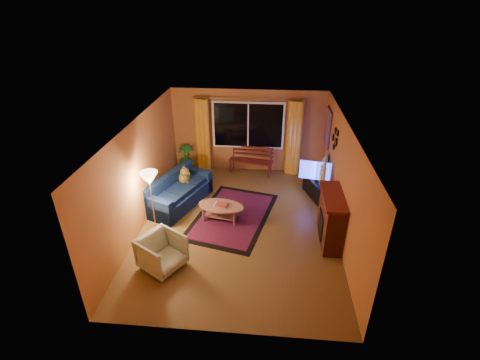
# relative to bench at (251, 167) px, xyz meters

# --- Properties ---
(floor) EXTENTS (4.50, 6.00, 0.02)m
(floor) POSITION_rel_bench_xyz_m (-0.10, -2.75, -0.21)
(floor) COLOR brown
(floor) RESTS_ON ground
(ceiling) EXTENTS (4.50, 6.00, 0.02)m
(ceiling) POSITION_rel_bench_xyz_m (-0.10, -2.75, 2.31)
(ceiling) COLOR white
(ceiling) RESTS_ON ground
(wall_back) EXTENTS (4.50, 0.02, 2.50)m
(wall_back) POSITION_rel_bench_xyz_m (-0.10, 0.26, 1.05)
(wall_back) COLOR #BE7136
(wall_back) RESTS_ON ground
(wall_left) EXTENTS (0.02, 6.00, 2.50)m
(wall_left) POSITION_rel_bench_xyz_m (-2.36, -2.75, 1.05)
(wall_left) COLOR #BE7136
(wall_left) RESTS_ON ground
(wall_right) EXTENTS (0.02, 6.00, 2.50)m
(wall_right) POSITION_rel_bench_xyz_m (2.16, -2.75, 1.05)
(wall_right) COLOR #BE7136
(wall_right) RESTS_ON ground
(window) EXTENTS (2.00, 0.02, 1.30)m
(window) POSITION_rel_bench_xyz_m (-0.10, 0.19, 1.25)
(window) COLOR black
(window) RESTS_ON wall_back
(curtain_rod) EXTENTS (3.20, 0.03, 0.03)m
(curtain_rod) POSITION_rel_bench_xyz_m (-0.10, 0.15, 2.05)
(curtain_rod) COLOR #BF8C3F
(curtain_rod) RESTS_ON wall_back
(curtain_left) EXTENTS (0.36, 0.36, 2.24)m
(curtain_left) POSITION_rel_bench_xyz_m (-1.45, 0.13, 0.92)
(curtain_left) COLOR #F99F26
(curtain_left) RESTS_ON ground
(curtain_right) EXTENTS (0.36, 0.36, 2.24)m
(curtain_right) POSITION_rel_bench_xyz_m (1.25, 0.13, 0.92)
(curtain_right) COLOR #F99F26
(curtain_right) RESTS_ON ground
(bench) EXTENTS (1.37, 0.65, 0.40)m
(bench) POSITION_rel_bench_xyz_m (0.00, 0.00, 0.00)
(bench) COLOR #531813
(bench) RESTS_ON ground
(potted_plant) EXTENTS (0.54, 0.54, 0.83)m
(potted_plant) POSITION_rel_bench_xyz_m (-2.00, 0.00, 0.22)
(potted_plant) COLOR #235B1E
(potted_plant) RESTS_ON ground
(sofa) EXTENTS (1.49, 2.11, 0.79)m
(sofa) POSITION_rel_bench_xyz_m (-1.72, -1.97, 0.20)
(sofa) COLOR #0E1F45
(sofa) RESTS_ON ground
(dog) EXTENTS (0.34, 0.44, 0.44)m
(dog) POSITION_rel_bench_xyz_m (-1.67, -1.53, 0.41)
(dog) COLOR olive
(dog) RESTS_ON sofa
(armchair) EXTENTS (1.01, 1.02, 0.79)m
(armchair) POSITION_rel_bench_xyz_m (-1.49, -4.32, 0.19)
(armchair) COLOR beige
(armchair) RESTS_ON ground
(floor_lamp) EXTENTS (0.29, 0.29, 1.51)m
(floor_lamp) POSITION_rel_bench_xyz_m (-2.01, -3.14, 0.56)
(floor_lamp) COLOR #BF8C3F
(floor_lamp) RESTS_ON ground
(rug) EXTENTS (2.25, 2.96, 0.02)m
(rug) POSITION_rel_bench_xyz_m (-0.29, -2.40, -0.19)
(rug) COLOR maroon
(rug) RESTS_ON ground
(coffee_table) EXTENTS (1.30, 1.30, 0.41)m
(coffee_table) POSITION_rel_bench_xyz_m (-0.55, -2.57, 0.01)
(coffee_table) COLOR #A4705A
(coffee_table) RESTS_ON ground
(tv_console) EXTENTS (0.75, 1.21, 0.48)m
(tv_console) POSITION_rel_bench_xyz_m (1.90, -1.30, 0.04)
(tv_console) COLOR black
(tv_console) RESTS_ON ground
(television) EXTENTS (0.35, 1.12, 0.64)m
(television) POSITION_rel_bench_xyz_m (1.90, -1.30, 0.60)
(television) COLOR black
(television) RESTS_ON tv_console
(fireplace) EXTENTS (0.40, 1.20, 1.10)m
(fireplace) POSITION_rel_bench_xyz_m (1.95, -3.15, 0.35)
(fireplace) COLOR maroon
(fireplace) RESTS_ON ground
(mirror_cluster) EXTENTS (0.06, 0.60, 0.56)m
(mirror_cluster) POSITION_rel_bench_xyz_m (2.11, -1.45, 1.60)
(mirror_cluster) COLOR black
(mirror_cluster) RESTS_ON wall_right
(painting) EXTENTS (0.04, 0.76, 0.96)m
(painting) POSITION_rel_bench_xyz_m (2.12, -0.30, 1.45)
(painting) COLOR #CD5725
(painting) RESTS_ON wall_right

